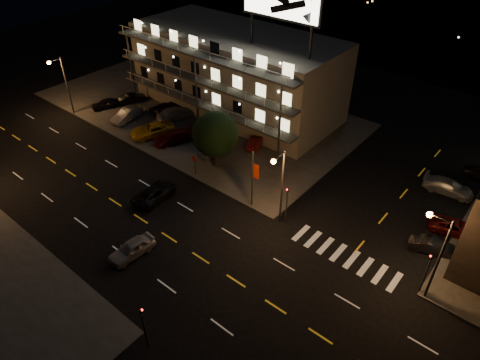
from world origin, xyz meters
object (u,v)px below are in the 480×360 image
Objects in this scene: lot_car_4 at (211,149)px; road_car_east at (132,249)px; tree at (215,136)px; lot_car_2 at (152,130)px; lot_car_7 at (176,113)px; side_car_0 at (432,246)px; road_car_west at (155,193)px.

road_car_east is at bearing -70.40° from lot_car_4.
tree reaches higher than road_car_east.
road_car_east is (14.12, -14.65, -0.18)m from lot_car_2.
tree is 1.20× the size of lot_car_2.
side_car_0 is (35.11, -2.61, -0.26)m from lot_car_7.
road_car_west is at bearing -82.67° from lot_car_4.
road_car_west is (-0.95, -8.26, -3.34)m from tree.
tree is at bearing -33.46° from lot_car_4.
tree reaches higher than lot_car_4.
lot_car_7 reaches higher than road_car_west.
lot_car_2 is 1.39× the size of side_car_0.
road_car_west is at bearing 143.08° from lot_car_7.
tree is 1.25× the size of lot_car_7.
lot_car_7 is at bearing -55.20° from road_car_west.
road_car_east reaches higher than road_car_west.
lot_car_2 reaches higher than side_car_0.
side_car_0 is at bearing -161.07° from road_car_west.
lot_car_7 is at bearing 65.53° from side_car_0.
road_car_west is at bearing -16.18° from lot_car_2.
lot_car_4 is 0.73× the size of road_car_west.
lot_car_2 is at bearing 73.81° from side_car_0.
road_car_west is (1.17, -9.69, -0.08)m from lot_car_4.
road_car_east reaches higher than side_car_0.
tree reaches higher than road_car_west.
lot_car_7 is (-1.07, 5.01, 0.00)m from lot_car_2.
lot_car_7 is at bearing 125.94° from lot_car_2.
side_car_0 is at bearing 27.94° from lot_car_2.
side_car_0 is at bearing -170.40° from lot_car_7.
lot_car_2 is 34.13m from side_car_0.
tree is 11.06m from lot_car_2.
lot_car_2 is 1.09× the size of road_car_west.
lot_car_2 is at bearing -169.17° from lot_car_4.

